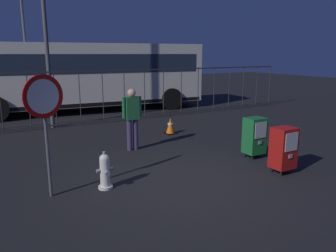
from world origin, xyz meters
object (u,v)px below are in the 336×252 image
at_px(newspaper_box_secondary, 255,136).
at_px(bus_far, 35,70).
at_px(fire_hydrant, 105,171).
at_px(street_light_near_right, 22,10).
at_px(stop_sign, 45,111).
at_px(pedestrian, 132,116).
at_px(traffic_cone, 170,126).
at_px(bus_near, 86,73).
at_px(newspaper_box_primary, 283,148).

xyz_separation_m(newspaper_box_secondary, bus_far, (-3.36, 12.71, 1.14)).
distance_m(fire_hydrant, street_light_near_right, 14.26).
xyz_separation_m(stop_sign, pedestrian, (2.49, 2.02, -0.65)).
relative_size(traffic_cone, bus_near, 0.05).
bearing_deg(bus_near, stop_sign, -104.01).
xyz_separation_m(stop_sign, bus_near, (3.16, 8.84, 0.11)).
bearing_deg(newspaper_box_secondary, newspaper_box_primary, -101.76).
xyz_separation_m(fire_hydrant, newspaper_box_secondary, (3.90, 0.05, 0.22)).
bearing_deg(bus_far, traffic_cone, -76.99).
bearing_deg(traffic_cone, newspaper_box_secondary, -79.39).
relative_size(newspaper_box_secondary, stop_sign, 0.46).
height_order(pedestrian, traffic_cone, pedestrian).
relative_size(newspaper_box_primary, traffic_cone, 1.92).
bearing_deg(traffic_cone, newspaper_box_primary, -85.17).
distance_m(traffic_cone, street_light_near_right, 11.65).
height_order(newspaper_box_secondary, pedestrian, pedestrian).
bearing_deg(fire_hydrant, newspaper_box_secondary, 0.72).
bearing_deg(newspaper_box_primary, traffic_cone, 94.83).
xyz_separation_m(bus_near, street_light_near_right, (-1.92, 4.58, 3.07)).
relative_size(pedestrian, bus_near, 0.16).
bearing_deg(bus_far, pedestrian, -88.01).
xyz_separation_m(fire_hydrant, bus_far, (0.54, 12.76, 1.36)).
xyz_separation_m(newspaper_box_primary, traffic_cone, (-0.37, 4.33, -0.31)).
xyz_separation_m(newspaper_box_secondary, pedestrian, (-2.40, 2.11, 0.38)).
height_order(bus_near, street_light_near_right, street_light_near_right).
relative_size(stop_sign, bus_far, 0.21).
height_order(stop_sign, street_light_near_right, street_light_near_right).
bearing_deg(stop_sign, bus_near, 70.32).
relative_size(fire_hydrant, street_light_near_right, 0.09).
relative_size(pedestrian, street_light_near_right, 0.20).
distance_m(pedestrian, traffic_cone, 2.22).
xyz_separation_m(newspaper_box_primary, bus_near, (-1.50, 10.05, 1.14)).
bearing_deg(pedestrian, fire_hydrant, -124.85).
height_order(newspaper_box_secondary, bus_near, bus_near).
bearing_deg(fire_hydrant, bus_near, 76.39).
relative_size(newspaper_box_primary, stop_sign, 0.46).
relative_size(bus_near, bus_far, 1.01).
distance_m(fire_hydrant, pedestrian, 2.69).
bearing_deg(bus_far, fire_hydrant, -95.61).
distance_m(stop_sign, bus_far, 12.72).
height_order(fire_hydrant, pedestrian, pedestrian).
relative_size(fire_hydrant, bus_near, 0.07).
xyz_separation_m(newspaper_box_primary, newspaper_box_secondary, (0.23, 1.12, 0.00)).
height_order(bus_far, street_light_near_right, street_light_near_right).
distance_m(pedestrian, bus_near, 6.90).
xyz_separation_m(newspaper_box_secondary, street_light_near_right, (-3.65, 13.51, 4.21)).
bearing_deg(newspaper_box_primary, stop_sign, 165.47).
relative_size(fire_hydrant, stop_sign, 0.33).
xyz_separation_m(fire_hydrant, newspaper_box_primary, (3.67, -1.08, 0.22)).
distance_m(newspaper_box_secondary, street_light_near_right, 14.61).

